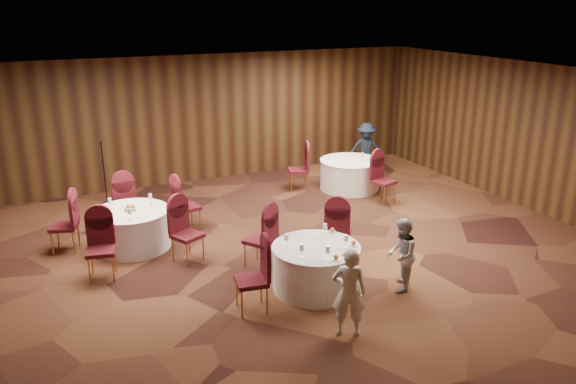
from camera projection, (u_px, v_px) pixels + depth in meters
name	position (u px, v px, depth m)	size (l,w,h in m)	color
ground	(283.00, 252.00, 10.44)	(12.00, 12.00, 0.00)	black
room_shell	(283.00, 150.00, 9.80)	(12.00, 12.00, 12.00)	silver
table_main	(316.00, 267.00, 9.03)	(1.42, 1.42, 0.74)	white
table_left	(132.00, 229.00, 10.56)	(1.42, 1.42, 0.74)	white
table_right	(350.00, 174.00, 13.86)	(1.48, 1.48, 0.74)	white
chairs_main	(286.00, 248.00, 9.42)	(2.80, 1.99, 1.00)	#380B11
chairs_left	(133.00, 222.00, 10.51)	(2.97, 2.88, 1.00)	#380B11
chairs_right	(339.00, 175.00, 13.35)	(2.02, 2.32, 1.00)	#380B11
tabletop_main	(328.00, 241.00, 8.84)	(1.10, 1.10, 0.22)	silver
tabletop_left	(130.00, 207.00, 10.41)	(0.81, 0.80, 0.22)	silver
tabletop_right	(362.00, 155.00, 13.55)	(0.08, 0.08, 0.22)	silver
mic_stand	(106.00, 187.00, 12.81)	(0.24, 0.24, 1.45)	black
woman_a	(349.00, 292.00, 7.69)	(0.48, 0.31, 1.31)	white
woman_b	(401.00, 255.00, 8.92)	(0.59, 0.46, 1.22)	#ACACB1
man_c	(366.00, 149.00, 14.90)	(0.91, 0.52, 1.41)	black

